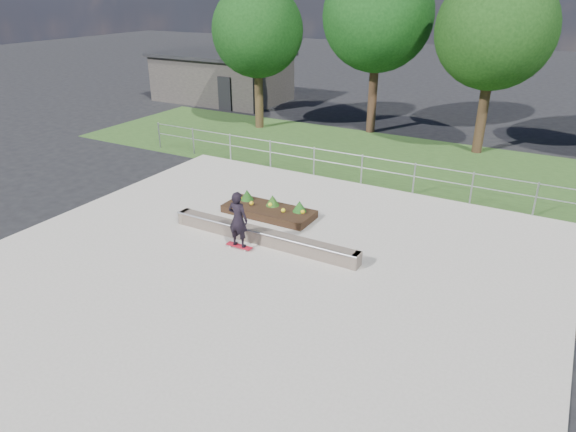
# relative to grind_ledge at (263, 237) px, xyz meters

# --- Properties ---
(ground) EXTENTS (120.00, 120.00, 0.00)m
(ground) POSITION_rel_grind_ledge_xyz_m (0.64, -1.50, -0.26)
(ground) COLOR black
(ground) RESTS_ON ground
(grass_verge) EXTENTS (30.00, 8.00, 0.02)m
(grass_verge) POSITION_rel_grind_ledge_xyz_m (0.64, 9.50, -0.25)
(grass_verge) COLOR #2A4A1D
(grass_verge) RESTS_ON ground
(concrete_slab) EXTENTS (15.00, 15.00, 0.06)m
(concrete_slab) POSITION_rel_grind_ledge_xyz_m (0.64, -1.50, -0.23)
(concrete_slab) COLOR #A7A095
(concrete_slab) RESTS_ON ground
(fence) EXTENTS (20.06, 0.06, 1.20)m
(fence) POSITION_rel_grind_ledge_xyz_m (0.64, 6.00, 0.51)
(fence) COLOR #9A9DA2
(fence) RESTS_ON ground
(building) EXTENTS (8.40, 5.40, 3.00)m
(building) POSITION_rel_grind_ledge_xyz_m (-13.36, 16.50, 1.25)
(building) COLOR #2F2C29
(building) RESTS_ON ground
(tree_far_left) EXTENTS (4.55, 4.55, 7.15)m
(tree_far_left) POSITION_rel_grind_ledge_xyz_m (-7.36, 11.50, 4.59)
(tree_far_left) COLOR #332414
(tree_far_left) RESTS_ON ground
(tree_mid_left) EXTENTS (5.25, 5.25, 8.25)m
(tree_mid_left) POSITION_rel_grind_ledge_xyz_m (-1.86, 13.50, 5.34)
(tree_mid_left) COLOR black
(tree_mid_left) RESTS_ON ground
(tree_mid_right) EXTENTS (4.90, 4.90, 7.70)m
(tree_mid_right) POSITION_rel_grind_ledge_xyz_m (3.64, 12.50, 4.97)
(tree_mid_right) COLOR black
(tree_mid_right) RESTS_ON ground
(grind_ledge) EXTENTS (6.00, 0.44, 0.43)m
(grind_ledge) POSITION_rel_grind_ledge_xyz_m (0.00, 0.00, 0.00)
(grind_ledge) COLOR brown
(grind_ledge) RESTS_ON concrete_slab
(planter_bed) EXTENTS (3.00, 1.20, 0.61)m
(planter_bed) POSITION_rel_grind_ledge_xyz_m (-0.89, 1.84, -0.02)
(planter_bed) COLOR black
(planter_bed) RESTS_ON concrete_slab
(skateboarder) EXTENTS (0.80, 0.41, 1.73)m
(skateboarder) POSITION_rel_grind_ledge_xyz_m (-0.42, -0.61, 0.69)
(skateboarder) COLOR silver
(skateboarder) RESTS_ON concrete_slab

